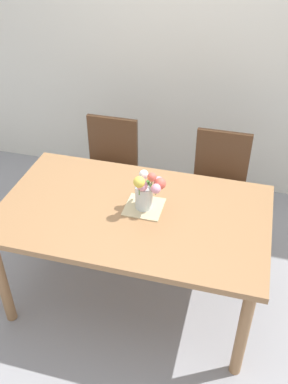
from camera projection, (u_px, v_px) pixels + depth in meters
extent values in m
plane|color=#939399|center=(135.00, 294.00, 3.12)|extent=(12.00, 12.00, 0.00)
cube|color=silver|center=(186.00, 33.00, 3.53)|extent=(7.00, 0.10, 2.80)
cube|color=#9E7047|center=(133.00, 213.00, 2.67)|extent=(1.67, 0.99, 0.04)
cylinder|color=#9E7047|center=(2.00, 280.00, 2.74)|extent=(0.07, 0.07, 0.74)
cylinder|color=#9E7047|center=(242.00, 333.00, 2.42)|extent=(0.07, 0.07, 0.74)
cylinder|color=#9E7047|center=(56.00, 203.00, 3.38)|extent=(0.07, 0.07, 0.74)
cylinder|color=#9E7047|center=(252.00, 237.00, 3.06)|extent=(0.07, 0.07, 0.74)
cube|color=brown|center=(107.00, 176.00, 3.53)|extent=(0.42, 0.42, 0.04)
cylinder|color=brown|center=(122.00, 216.00, 3.49)|extent=(0.04, 0.04, 0.44)
cylinder|color=brown|center=(80.00, 209.00, 3.57)|extent=(0.04, 0.04, 0.44)
cylinder|color=brown|center=(134.00, 190.00, 3.77)|extent=(0.04, 0.04, 0.44)
cylinder|color=brown|center=(95.00, 184.00, 3.85)|extent=(0.04, 0.04, 0.44)
cube|color=brown|center=(113.00, 141.00, 3.54)|extent=(0.42, 0.04, 0.42)
cube|color=brown|center=(216.00, 193.00, 3.34)|extent=(0.42, 0.42, 0.04)
cylinder|color=brown|center=(234.00, 235.00, 3.30)|extent=(0.04, 0.04, 0.44)
cylinder|color=brown|center=(187.00, 227.00, 3.38)|extent=(0.04, 0.04, 0.44)
cylinder|color=brown|center=(238.00, 207.00, 3.58)|extent=(0.04, 0.04, 0.44)
cylinder|color=brown|center=(195.00, 200.00, 3.66)|extent=(0.04, 0.04, 0.44)
cube|color=brown|center=(222.00, 156.00, 3.35)|extent=(0.42, 0.04, 0.42)
cube|color=#CCB789|center=(144.00, 207.00, 2.68)|extent=(0.23, 0.23, 0.01)
cylinder|color=silver|center=(144.00, 197.00, 2.63)|extent=(0.11, 0.11, 0.15)
sphere|color=#E55B4C|center=(152.00, 177.00, 2.50)|extent=(0.05, 0.05, 0.05)
cylinder|color=#478438|center=(152.00, 185.00, 2.53)|extent=(0.01, 0.01, 0.11)
sphere|color=#EA9EBC|center=(156.00, 188.00, 2.52)|extent=(0.06, 0.06, 0.06)
cylinder|color=#478438|center=(156.00, 191.00, 2.53)|extent=(0.01, 0.01, 0.04)
sphere|color=#EA9EBC|center=(142.00, 186.00, 2.53)|extent=(0.07, 0.07, 0.07)
cylinder|color=#478438|center=(142.00, 189.00, 2.54)|extent=(0.01, 0.01, 0.05)
sphere|color=white|center=(144.00, 174.00, 2.57)|extent=(0.06, 0.06, 0.06)
cylinder|color=#478438|center=(144.00, 180.00, 2.59)|extent=(0.01, 0.01, 0.08)
sphere|color=#EA9EBC|center=(159.00, 182.00, 2.56)|extent=(0.06, 0.06, 0.06)
cylinder|color=#478438|center=(159.00, 185.00, 2.58)|extent=(0.01, 0.01, 0.05)
sphere|color=#E55B4C|center=(160.00, 184.00, 2.55)|extent=(0.07, 0.07, 0.07)
cylinder|color=#478438|center=(160.00, 187.00, 2.57)|extent=(0.01, 0.01, 0.04)
sphere|color=#EFD14C|center=(139.00, 182.00, 2.48)|extent=(0.07, 0.07, 0.07)
cylinder|color=#478438|center=(139.00, 189.00, 2.51)|extent=(0.01, 0.01, 0.09)
ellipsoid|color=#478438|center=(151.00, 180.00, 2.58)|extent=(0.07, 0.07, 0.02)
ellipsoid|color=#478438|center=(153.00, 187.00, 2.51)|extent=(0.07, 0.06, 0.01)
ellipsoid|color=#478438|center=(148.00, 182.00, 2.61)|extent=(0.04, 0.07, 0.03)
ellipsoid|color=#478438|center=(149.00, 175.00, 2.63)|extent=(0.03, 0.07, 0.02)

